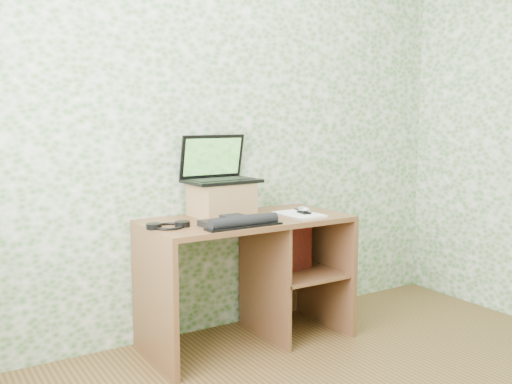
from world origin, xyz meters
TOP-DOWN VIEW (x-y plane):
  - wall_back at (0.00, 1.75)m, footprint 3.50×0.00m
  - desk at (0.08, 1.47)m, footprint 1.20×0.60m
  - riser at (-0.09, 1.58)m, footprint 0.34×0.29m
  - laptop at (-0.09, 1.63)m, footprint 0.43×0.31m
  - keyboard at (-0.16, 1.26)m, footprint 0.45×0.23m
  - headphones at (-0.51, 1.40)m, footprint 0.24×0.20m
  - notepad at (0.31, 1.35)m, footprint 0.21×0.29m
  - mouse at (0.34, 1.33)m, footprint 0.07×0.10m
  - pen at (0.37, 1.41)m, footprint 0.01×0.13m
  - red_box at (0.32, 1.44)m, footprint 0.29×0.13m

SIDE VIEW (x-z plane):
  - desk at x=0.08m, z-range 0.11..0.86m
  - red_box at x=0.32m, z-range 0.39..0.72m
  - notepad at x=0.31m, z-range 0.75..0.76m
  - headphones at x=-0.51m, z-range 0.75..0.78m
  - pen at x=0.37m, z-range 0.76..0.77m
  - keyboard at x=-0.16m, z-range 0.74..0.80m
  - mouse at x=0.34m, z-range 0.76..0.80m
  - riser at x=-0.09m, z-range 0.75..0.95m
  - laptop at x=-0.09m, z-range 0.87..1.16m
  - wall_back at x=0.00m, z-range -0.45..3.05m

